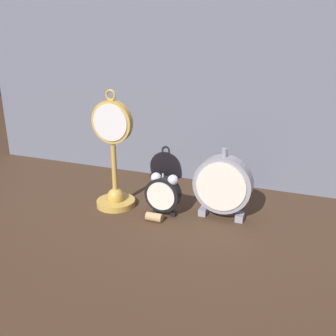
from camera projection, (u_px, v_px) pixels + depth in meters
The scene contains 6 objects.
ground_plane at pixel (157, 221), 0.95m from camera, with size 4.00×4.00×0.00m, color #422D1E.
fabric_backdrop_drape at pixel (198, 66), 1.12m from camera, with size 1.55×0.01×0.72m, color slate.
pocket_watch_on_stand at pixel (114, 164), 1.00m from camera, with size 0.11×0.11×0.32m.
alarm_clock_twin_bell at pixel (164, 192), 0.97m from camera, with size 0.09×0.03×0.11m.
mantel_clock_silver at pixel (223, 185), 0.94m from camera, with size 0.15×0.04×0.19m.
wine_cork at pixel (154, 217), 0.95m from camera, with size 0.02×0.02×0.04m, color tan.
Camera 1 is at (0.34, -0.78, 0.44)m, focal length 40.00 mm.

